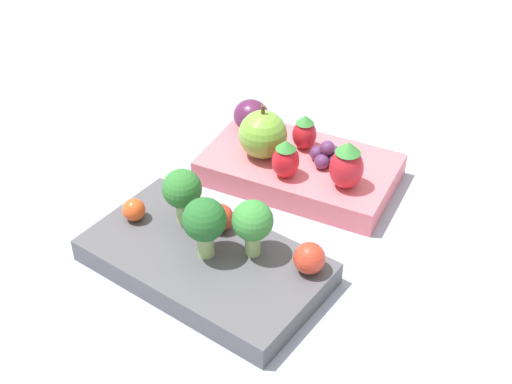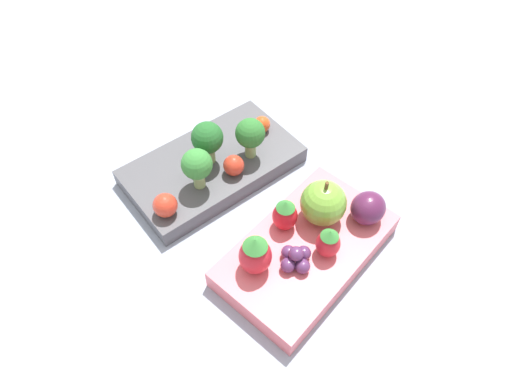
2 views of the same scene
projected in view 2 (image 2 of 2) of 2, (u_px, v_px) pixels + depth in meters
The scene contains 15 objects.
ground_plane at pixel (248, 218), 0.53m from camera, with size 4.00×4.00×0.00m, color #939EB2.
bento_box_savoury at pixel (213, 166), 0.56m from camera, with size 0.21×0.12×0.02m.
bento_box_fruit at pixel (306, 250), 0.49m from camera, with size 0.21×0.14×0.03m.
broccoli_floret_0 at pixel (197, 165), 0.50m from camera, with size 0.04×0.04×0.05m.
broccoli_floret_1 at pixel (250, 134), 0.53m from camera, with size 0.04×0.04×0.05m.
broccoli_floret_2 at pixel (207, 139), 0.53m from camera, with size 0.04×0.04×0.06m.
cherry_tomato_0 at pixel (262, 124), 0.58m from camera, with size 0.02×0.02×0.02m.
cherry_tomato_1 at pixel (165, 205), 0.50m from camera, with size 0.03×0.03×0.03m.
cherry_tomato_2 at pixel (234, 165), 0.53m from camera, with size 0.03×0.03×0.03m.
apple at pixel (323, 203), 0.48m from camera, with size 0.05×0.05×0.06m.
strawberry_0 at pixel (255, 254), 0.44m from camera, with size 0.03×0.03×0.05m.
strawberry_1 at pixel (285, 215), 0.48m from camera, with size 0.03×0.03×0.04m.
strawberry_2 at pixel (328, 242), 0.46m from camera, with size 0.03×0.03×0.04m.
plum at pixel (368, 208), 0.48m from camera, with size 0.04×0.04×0.04m.
grape_cluster at pixel (296, 258), 0.45m from camera, with size 0.04×0.04×0.03m.
Camera 2 is at (-0.19, -0.24, 0.43)m, focal length 32.00 mm.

